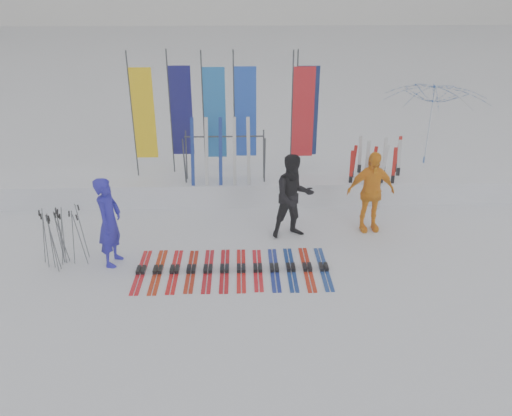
{
  "coord_description": "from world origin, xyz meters",
  "views": [
    {
      "loc": [
        -0.1,
        -7.85,
        5.33
      ],
      "look_at": [
        0.2,
        1.6,
        1.0
      ],
      "focal_mm": 35.0,
      "sensor_mm": 36.0,
      "label": 1
    }
  ],
  "objects_px": {
    "person_blue": "(109,222)",
    "person_black": "(293,197)",
    "ski_rack": "(225,152)",
    "tent_canopy": "(431,128)",
    "ski_row": "(233,269)",
    "person_yellow": "(371,192)"
  },
  "relations": [
    {
      "from": "person_blue",
      "to": "person_black",
      "type": "xyz_separation_m",
      "value": [
        3.8,
        1.09,
        0.03
      ]
    },
    {
      "from": "person_black",
      "to": "ski_rack",
      "type": "height_order",
      "value": "person_black"
    },
    {
      "from": "tent_canopy",
      "to": "ski_rack",
      "type": "distance_m",
      "value": 6.4
    },
    {
      "from": "person_blue",
      "to": "tent_canopy",
      "type": "height_order",
      "value": "tent_canopy"
    },
    {
      "from": "tent_canopy",
      "to": "ski_rack",
      "type": "xyz_separation_m",
      "value": [
        -6.04,
        -2.13,
        0.02
      ]
    },
    {
      "from": "person_blue",
      "to": "tent_canopy",
      "type": "bearing_deg",
      "value": -47.89
    },
    {
      "from": "person_blue",
      "to": "ski_row",
      "type": "bearing_deg",
      "value": -88.91
    },
    {
      "from": "person_black",
      "to": "ski_rack",
      "type": "relative_size",
      "value": 0.95
    },
    {
      "from": "ski_rack",
      "to": "tent_canopy",
      "type": "bearing_deg",
      "value": 19.44
    },
    {
      "from": "ski_row",
      "to": "ski_rack",
      "type": "bearing_deg",
      "value": 93.61
    },
    {
      "from": "person_blue",
      "to": "ski_row",
      "type": "relative_size",
      "value": 0.49
    },
    {
      "from": "person_blue",
      "to": "tent_canopy",
      "type": "relative_size",
      "value": 0.62
    },
    {
      "from": "person_yellow",
      "to": "ski_row",
      "type": "xyz_separation_m",
      "value": [
        -3.13,
        -1.74,
        -0.91
      ]
    },
    {
      "from": "person_black",
      "to": "tent_canopy",
      "type": "relative_size",
      "value": 0.64
    },
    {
      "from": "person_blue",
      "to": "person_yellow",
      "type": "height_order",
      "value": "person_yellow"
    },
    {
      "from": "person_black",
      "to": "ski_rack",
      "type": "xyz_separation_m",
      "value": [
        -1.56,
        1.95,
        0.42
      ]
    },
    {
      "from": "person_yellow",
      "to": "ski_row",
      "type": "relative_size",
      "value": 0.49
    },
    {
      "from": "person_blue",
      "to": "person_black",
      "type": "bearing_deg",
      "value": -63.9
    },
    {
      "from": "person_yellow",
      "to": "ski_row",
      "type": "distance_m",
      "value": 3.7
    },
    {
      "from": "person_yellow",
      "to": "tent_canopy",
      "type": "xyz_separation_m",
      "value": [
        2.69,
        3.81,
        0.42
      ]
    },
    {
      "from": "ski_row",
      "to": "person_black",
      "type": "bearing_deg",
      "value": 47.71
    },
    {
      "from": "person_blue",
      "to": "ski_rack",
      "type": "bearing_deg",
      "value": -26.26
    }
  ]
}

